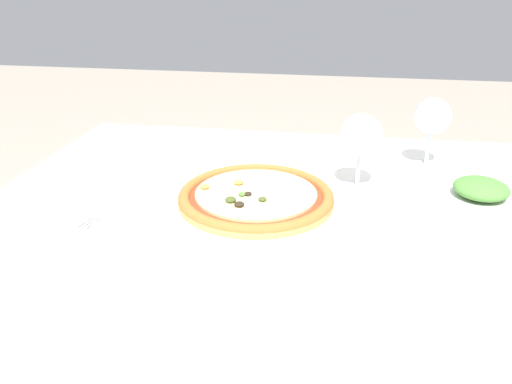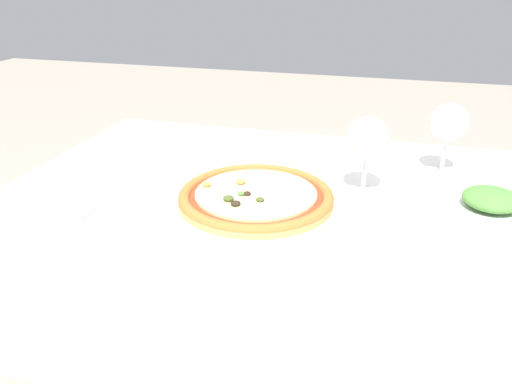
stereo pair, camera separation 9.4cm
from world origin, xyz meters
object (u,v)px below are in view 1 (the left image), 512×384
Objects in this scene: dining_table at (332,255)px; fork at (70,238)px; wine_glass_far_right at (433,118)px; side_plate at (480,193)px; pizza_plate at (256,198)px; wine_glass_far_left at (361,136)px.

dining_table is 0.48m from fork.
fork is 1.07× the size of wine_glass_far_right.
dining_table is at bearing -159.41° from side_plate.
fork is at bearing -159.35° from side_plate.
wine_glass_far_right is (0.35, 0.27, 0.10)m from pizza_plate.
wine_glass_far_left is (0.48, 0.29, 0.11)m from fork.
wine_glass_far_right is at bearing 44.32° from wine_glass_far_left.
wine_glass_far_right is 0.21m from side_plate.
wine_glass_far_right reaches higher than pizza_plate.
pizza_plate is 2.14× the size of wine_glass_far_right.
pizza_plate is 1.99× the size of fork.
fork is 0.95× the size of side_plate.
fork is (-0.29, -0.18, -0.01)m from pizza_plate.
wine_glass_far_left is at bearing 31.22° from fork.
wine_glass_far_right is at bearing 37.53° from pizza_plate.
pizza_plate is 0.43m from side_plate.
pizza_plate is at bearing 175.87° from dining_table.
wine_glass_far_left and wine_glass_far_right have the same top height.
pizza_plate reaches higher than fork.
pizza_plate reaches higher than dining_table.
wine_glass_far_left reaches higher than fork.
wine_glass_far_left is 0.25m from side_plate.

